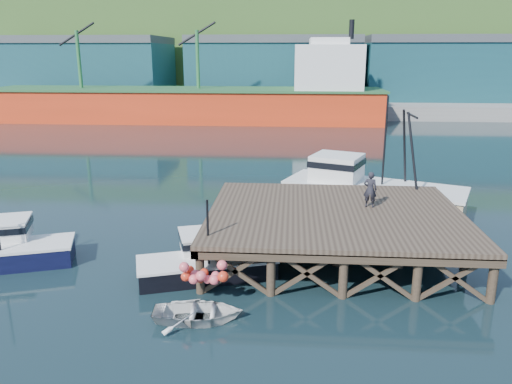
# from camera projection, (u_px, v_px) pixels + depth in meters

# --- Properties ---
(ground) EXTENTS (300.00, 300.00, 0.00)m
(ground) POSITION_uv_depth(u_px,v_px,m) (222.00, 249.00, 24.75)
(ground) COLOR black
(ground) RESTS_ON ground
(wharf) EXTENTS (12.00, 10.00, 2.62)m
(wharf) POSITION_uv_depth(u_px,v_px,m) (335.00, 216.00, 23.66)
(wharf) COLOR brown
(wharf) RESTS_ON ground
(far_quay) EXTENTS (160.00, 40.00, 2.00)m
(far_quay) POSITION_uv_depth(u_px,v_px,m) (275.00, 101.00, 91.74)
(far_quay) COLOR gray
(far_quay) RESTS_ON ground
(warehouse_left) EXTENTS (32.00, 16.00, 9.00)m
(warehouse_left) POSITION_uv_depth(u_px,v_px,m) (76.00, 70.00, 87.95)
(warehouse_left) COLOR #1A4F57
(warehouse_left) RESTS_ON far_quay
(warehouse_mid) EXTENTS (28.00, 16.00, 9.00)m
(warehouse_mid) POSITION_uv_depth(u_px,v_px,m) (274.00, 71.00, 85.47)
(warehouse_mid) COLOR #1A4F57
(warehouse_mid) RESTS_ON far_quay
(warehouse_right) EXTENTS (30.00, 16.00, 9.00)m
(warehouse_right) POSITION_uv_depth(u_px,v_px,m) (453.00, 71.00, 83.33)
(warehouse_right) COLOR #1A4F57
(warehouse_right) RESTS_ON far_quay
(cargo_ship) EXTENTS (55.50, 10.00, 13.75)m
(cargo_ship) POSITION_uv_depth(u_px,v_px,m) (209.00, 98.00, 70.59)
(cargo_ship) COLOR red
(cargo_ship) RESTS_ON ground
(hillside) EXTENTS (220.00, 50.00, 22.00)m
(hillside) POSITION_uv_depth(u_px,v_px,m) (280.00, 46.00, 117.89)
(hillside) COLOR #2D511E
(hillside) RESTS_ON ground
(boat_navy) EXTENTS (6.35, 4.25, 3.73)m
(boat_navy) POSITION_uv_depth(u_px,v_px,m) (5.00, 248.00, 22.90)
(boat_navy) COLOR black
(boat_navy) RESTS_ON ground
(boat_black) EXTENTS (6.31, 5.23, 3.66)m
(boat_black) POSITION_uv_depth(u_px,v_px,m) (206.00, 260.00, 21.75)
(boat_black) COLOR black
(boat_black) RESTS_ON ground
(trawler) EXTENTS (11.18, 7.52, 7.06)m
(trawler) POSITION_uv_depth(u_px,v_px,m) (370.00, 190.00, 30.03)
(trawler) COLOR tan
(trawler) RESTS_ON ground
(dinghy) EXTENTS (3.43, 2.58, 0.67)m
(dinghy) POSITION_uv_depth(u_px,v_px,m) (198.00, 312.00, 18.04)
(dinghy) COLOR silver
(dinghy) RESTS_ON ground
(dockworker) EXTENTS (0.72, 0.56, 1.77)m
(dockworker) POSITION_uv_depth(u_px,v_px,m) (370.00, 189.00, 24.18)
(dockworker) COLOR black
(dockworker) RESTS_ON wharf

